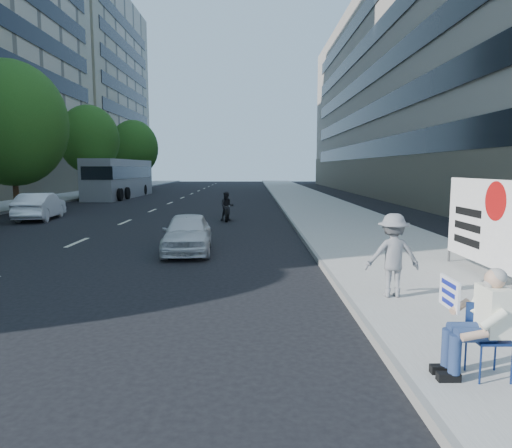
{
  "coord_description": "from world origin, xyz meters",
  "views": [
    {
      "loc": [
        -0.36,
        -7.76,
        2.6
      ],
      "look_at": [
        -0.29,
        2.27,
        1.36
      ],
      "focal_mm": 32.0,
      "sensor_mm": 36.0,
      "label": 1
    }
  ],
  "objects_px": {
    "white_sedan_near": "(188,233)",
    "bus": "(120,179)",
    "protest_banner": "(479,221)",
    "motorcycle": "(227,208)",
    "white_sedan_mid": "(40,206)",
    "seated_protester": "(480,317)",
    "jogger": "(393,255)"
  },
  "relations": [
    {
      "from": "seated_protester",
      "to": "motorcycle",
      "type": "bearing_deg",
      "value": 102.77
    },
    {
      "from": "seated_protester",
      "to": "protest_banner",
      "type": "bearing_deg",
      "value": 64.06
    },
    {
      "from": "motorcycle",
      "to": "bus",
      "type": "height_order",
      "value": "bus"
    },
    {
      "from": "jogger",
      "to": "bus",
      "type": "height_order",
      "value": "bus"
    },
    {
      "from": "white_sedan_mid",
      "to": "motorcycle",
      "type": "height_order",
      "value": "motorcycle"
    },
    {
      "from": "jogger",
      "to": "bus",
      "type": "bearing_deg",
      "value": -65.73
    },
    {
      "from": "seated_protester",
      "to": "jogger",
      "type": "xyz_separation_m",
      "value": [
        0.01,
        3.38,
        0.07
      ]
    },
    {
      "from": "bus",
      "to": "jogger",
      "type": "bearing_deg",
      "value": -63.88
    },
    {
      "from": "bus",
      "to": "white_sedan_near",
      "type": "bearing_deg",
      "value": -68.02
    },
    {
      "from": "protest_banner",
      "to": "white_sedan_mid",
      "type": "distance_m",
      "value": 20.28
    },
    {
      "from": "white_sedan_mid",
      "to": "bus",
      "type": "bearing_deg",
      "value": -94.33
    },
    {
      "from": "jogger",
      "to": "white_sedan_near",
      "type": "height_order",
      "value": "jogger"
    },
    {
      "from": "seated_protester",
      "to": "motorcycle",
      "type": "xyz_separation_m",
      "value": [
        -3.92,
        17.29,
        -0.24
      ]
    },
    {
      "from": "seated_protester",
      "to": "protest_banner",
      "type": "relative_size",
      "value": 0.43
    },
    {
      "from": "motorcycle",
      "to": "bus",
      "type": "bearing_deg",
      "value": 116.78
    },
    {
      "from": "white_sedan_near",
      "to": "motorcycle",
      "type": "distance_m",
      "value": 8.5
    },
    {
      "from": "seated_protester",
      "to": "white_sedan_near",
      "type": "bearing_deg",
      "value": 117.85
    },
    {
      "from": "bus",
      "to": "white_sedan_mid",
      "type": "bearing_deg",
      "value": -84.88
    },
    {
      "from": "seated_protester",
      "to": "protest_banner",
      "type": "xyz_separation_m",
      "value": [
        2.49,
        5.12,
        0.53
      ]
    },
    {
      "from": "seated_protester",
      "to": "bus",
      "type": "xyz_separation_m",
      "value": [
        -14.32,
        35.26,
        0.76
      ]
    },
    {
      "from": "white_sedan_mid",
      "to": "motorcycle",
      "type": "xyz_separation_m",
      "value": [
        9.42,
        -0.48,
        -0.04
      ]
    },
    {
      "from": "protest_banner",
      "to": "motorcycle",
      "type": "bearing_deg",
      "value": 117.77
    },
    {
      "from": "seated_protester",
      "to": "white_sedan_mid",
      "type": "distance_m",
      "value": 22.22
    },
    {
      "from": "jogger",
      "to": "white_sedan_mid",
      "type": "height_order",
      "value": "jogger"
    },
    {
      "from": "white_sedan_near",
      "to": "bus",
      "type": "height_order",
      "value": "bus"
    },
    {
      "from": "white_sedan_near",
      "to": "bus",
      "type": "relative_size",
      "value": 0.29
    },
    {
      "from": "protest_banner",
      "to": "bus",
      "type": "relative_size",
      "value": 0.25
    },
    {
      "from": "jogger",
      "to": "protest_banner",
      "type": "height_order",
      "value": "protest_banner"
    },
    {
      "from": "jogger",
      "to": "protest_banner",
      "type": "bearing_deg",
      "value": -144.82
    },
    {
      "from": "protest_banner",
      "to": "white_sedan_mid",
      "type": "bearing_deg",
      "value": 141.37
    },
    {
      "from": "protest_banner",
      "to": "bus",
      "type": "bearing_deg",
      "value": 119.15
    },
    {
      "from": "protest_banner",
      "to": "motorcycle",
      "type": "xyz_separation_m",
      "value": [
        -6.41,
        12.17,
        -0.76
      ]
    }
  ]
}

